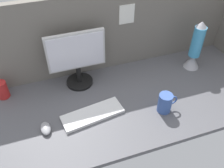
{
  "coord_description": "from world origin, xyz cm",
  "views": [
    {
      "loc": [
        -51.56,
        -103.42,
        113.42
      ],
      "look_at": [
        -12.62,
        0.0,
        14.0
      ],
      "focal_mm": 39.56,
      "sensor_mm": 36.0,
      "label": 1
    }
  ],
  "objects_px": {
    "mug_red_plastic": "(2,90)",
    "lava_lamp": "(195,49)",
    "mouse": "(46,128)",
    "monitor": "(77,58)",
    "mug_ceramic_blue": "(165,103)",
    "keyboard": "(93,114)"
  },
  "relations": [
    {
      "from": "keyboard",
      "to": "mug_ceramic_blue",
      "type": "distance_m",
      "value": 0.44
    },
    {
      "from": "mouse",
      "to": "lava_lamp",
      "type": "bearing_deg",
      "value": 9.28
    },
    {
      "from": "mug_red_plastic",
      "to": "lava_lamp",
      "type": "xyz_separation_m",
      "value": [
        1.32,
        -0.12,
        0.1
      ]
    },
    {
      "from": "monitor",
      "to": "mug_ceramic_blue",
      "type": "xyz_separation_m",
      "value": [
        0.43,
        -0.42,
        -0.15
      ]
    },
    {
      "from": "keyboard",
      "to": "mug_ceramic_blue",
      "type": "height_order",
      "value": "mug_ceramic_blue"
    },
    {
      "from": "monitor",
      "to": "lava_lamp",
      "type": "height_order",
      "value": "monitor"
    },
    {
      "from": "mug_ceramic_blue",
      "to": "mouse",
      "type": "bearing_deg",
      "value": 173.8
    },
    {
      "from": "mug_red_plastic",
      "to": "mug_ceramic_blue",
      "type": "relative_size",
      "value": 0.92
    },
    {
      "from": "mug_red_plastic",
      "to": "keyboard",
      "type": "bearing_deg",
      "value": -34.39
    },
    {
      "from": "monitor",
      "to": "lava_lamp",
      "type": "distance_m",
      "value": 0.83
    },
    {
      "from": "mouse",
      "to": "lava_lamp",
      "type": "distance_m",
      "value": 1.14
    },
    {
      "from": "mug_ceramic_blue",
      "to": "monitor",
      "type": "bearing_deg",
      "value": 135.65
    },
    {
      "from": "mouse",
      "to": "lava_lamp",
      "type": "xyz_separation_m",
      "value": [
        1.1,
        0.25,
        0.14
      ]
    },
    {
      "from": "mug_red_plastic",
      "to": "mug_ceramic_blue",
      "type": "height_order",
      "value": "mug_ceramic_blue"
    },
    {
      "from": "lava_lamp",
      "to": "keyboard",
      "type": "bearing_deg",
      "value": -164.6
    },
    {
      "from": "mug_ceramic_blue",
      "to": "keyboard",
      "type": "bearing_deg",
      "value": 166.86
    },
    {
      "from": "keyboard",
      "to": "mug_red_plastic",
      "type": "bearing_deg",
      "value": 137.77
    },
    {
      "from": "mug_red_plastic",
      "to": "lava_lamp",
      "type": "relative_size",
      "value": 0.32
    },
    {
      "from": "keyboard",
      "to": "mug_red_plastic",
      "type": "xyz_separation_m",
      "value": [
        -0.5,
        0.34,
        0.05
      ]
    },
    {
      "from": "monitor",
      "to": "keyboard",
      "type": "distance_m",
      "value": 0.38
    },
    {
      "from": "monitor",
      "to": "mug_red_plastic",
      "type": "bearing_deg",
      "value": 177.61
    },
    {
      "from": "mug_ceramic_blue",
      "to": "lava_lamp",
      "type": "bearing_deg",
      "value": 39.47
    }
  ]
}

